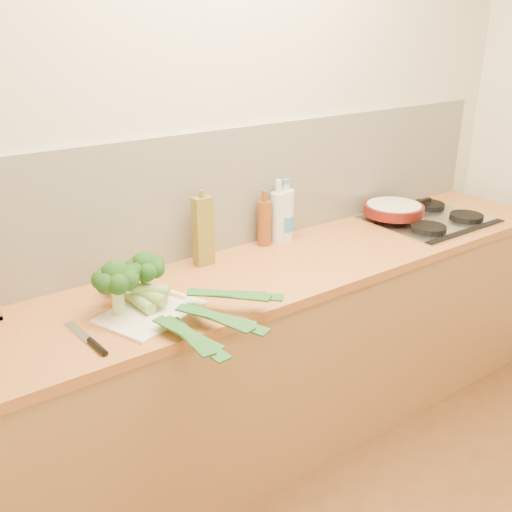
# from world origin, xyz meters

# --- Properties ---
(room_shell) EXTENTS (3.50, 3.50, 3.50)m
(room_shell) POSITION_xyz_m (0.00, 1.49, 1.17)
(room_shell) COLOR beige
(room_shell) RESTS_ON ground
(counter) EXTENTS (3.20, 0.62, 0.90)m
(counter) POSITION_xyz_m (0.00, 1.20, 0.45)
(counter) COLOR #A56F45
(counter) RESTS_ON ground
(gas_hob) EXTENTS (0.58, 0.50, 0.04)m
(gas_hob) POSITION_xyz_m (1.02, 1.20, 0.91)
(gas_hob) COLOR silver
(gas_hob) RESTS_ON counter
(chopping_board) EXTENTS (0.41, 0.36, 0.01)m
(chopping_board) POSITION_xyz_m (-0.60, 1.12, 0.91)
(chopping_board) COLOR beige
(chopping_board) RESTS_ON counter
(broccoli_left) EXTENTS (0.16, 0.16, 0.20)m
(broccoli_left) POSITION_xyz_m (-0.69, 1.16, 1.05)
(broccoli_left) COLOR #A3C170
(broccoli_left) RESTS_ON chopping_board
(broccoli_right) EXTENTS (0.15, 0.15, 0.18)m
(broccoli_right) POSITION_xyz_m (-0.56, 1.22, 1.03)
(broccoli_right) COLOR #A3C170
(broccoli_right) RESTS_ON chopping_board
(leek_front) EXTENTS (0.13, 0.72, 0.04)m
(leek_front) POSITION_xyz_m (-0.61, 1.11, 0.93)
(leek_front) COLOR white
(leek_front) RESTS_ON chopping_board
(leek_mid) EXTENTS (0.31, 0.68, 0.04)m
(leek_mid) POSITION_xyz_m (-0.56, 1.10, 0.95)
(leek_mid) COLOR white
(leek_mid) RESTS_ON chopping_board
(leek_back) EXTENTS (0.50, 0.48, 0.04)m
(leek_back) POSITION_xyz_m (-0.51, 1.11, 0.97)
(leek_back) COLOR white
(leek_back) RESTS_ON chopping_board
(chefs_knife) EXTENTS (0.05, 0.28, 0.02)m
(chefs_knife) POSITION_xyz_m (-0.84, 1.04, 0.91)
(chefs_knife) COLOR silver
(chefs_knife) RESTS_ON counter
(skillet) EXTENTS (0.45, 0.31, 0.05)m
(skillet) POSITION_xyz_m (0.87, 1.30, 0.97)
(skillet) COLOR #53140D
(skillet) RESTS_ON gas_hob
(oil_tin) EXTENTS (0.08, 0.05, 0.33)m
(oil_tin) POSITION_xyz_m (-0.21, 1.39, 1.05)
(oil_tin) COLOR olive
(oil_tin) RESTS_ON counter
(glass_bottle) EXTENTS (0.07, 0.07, 0.30)m
(glass_bottle) POSITION_xyz_m (0.21, 1.42, 1.02)
(glass_bottle) COLOR silver
(glass_bottle) RESTS_ON counter
(amber_bottle) EXTENTS (0.06, 0.06, 0.26)m
(amber_bottle) POSITION_xyz_m (0.13, 1.42, 1.01)
(amber_bottle) COLOR brown
(amber_bottle) RESTS_ON counter
(water_bottle) EXTENTS (0.08, 0.08, 0.27)m
(water_bottle) POSITION_xyz_m (0.25, 1.42, 1.02)
(water_bottle) COLOR silver
(water_bottle) RESTS_ON counter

